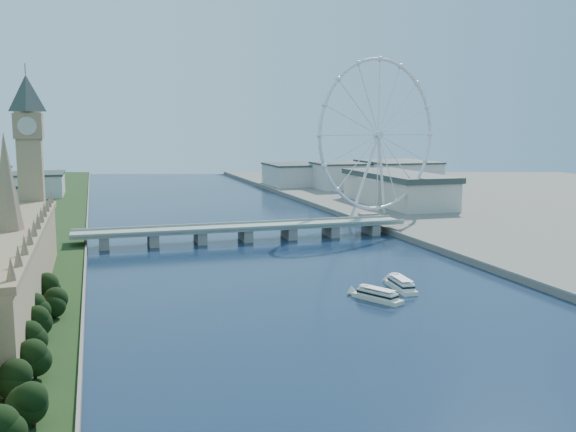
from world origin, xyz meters
name	(u,v)px	position (x,y,z in m)	size (l,w,h in m)	color
tree_row	(28,381)	(-113.00, 66.00, 8.87)	(8.97, 200.97, 20.72)	black
parliament_range	(11,266)	(-128.00, 170.00, 18.48)	(24.00, 200.00, 70.00)	tan
big_ben	(29,141)	(-128.00, 278.00, 66.57)	(20.02, 20.02, 110.00)	tan
westminster_bridge	(245,230)	(0.00, 300.00, 6.63)	(220.00, 22.00, 9.50)	gray
london_eye	(378,135)	(119.98, 355.08, 67.52)	(113.60, 39.12, 124.30)	silver
county_hall	(397,207)	(175.00, 430.00, 0.00)	(54.00, 144.00, 35.00)	beige
city_skyline	(226,181)	(39.22, 560.08, 16.96)	(505.00, 280.00, 32.00)	beige
tour_boat_near	(377,301)	(21.32, 139.84, 0.00)	(6.85, 26.96, 5.93)	beige
tour_boat_far	(401,290)	(39.67, 153.96, 0.00)	(7.10, 27.88, 6.14)	silver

